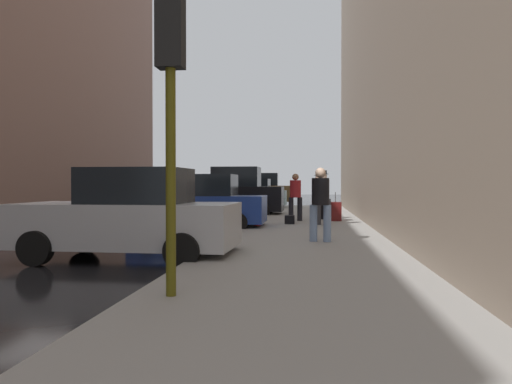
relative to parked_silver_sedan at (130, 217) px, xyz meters
The scene contains 15 objects.
ground_plane 3.35m from the parked_silver_sedan, 144.70° to the left, with size 120.00×120.00×0.00m, color black.
sidewalk 3.92m from the parked_silver_sedan, 29.19° to the left, with size 4.00×40.00×0.15m, color gray.
parked_silver_sedan is the anchor object (origin of this frame).
parked_blue_sedan 6.27m from the parked_silver_sedan, 90.00° to the left, with size 4.21×2.07×1.79m.
parked_black_suv 12.97m from the parked_silver_sedan, 90.00° to the left, with size 4.62×2.09×2.25m.
parked_dark_green_sedan 19.45m from the parked_silver_sedan, 90.00° to the left, with size 4.25×2.15×1.79m.
parked_bronze_suv 25.51m from the parked_silver_sedan, 90.00° to the left, with size 4.67×2.20×2.25m.
fire_hydrant 6.70m from the parked_silver_sedan, 74.37° to the left, with size 0.42×0.22×0.70m.
traffic_light 4.46m from the parked_silver_sedan, 62.66° to the right, with size 0.32×0.32×3.60m.
pedestrian_with_fedora 10.33m from the parked_silver_sedan, 68.46° to the left, with size 0.52×0.45×1.78m.
pedestrian_in_red_jacket 9.20m from the parked_silver_sedan, 71.31° to the left, with size 0.53×0.47×1.71m.
pedestrian_with_beanie 8.07m from the parked_silver_sedan, 61.03° to the left, with size 0.53×0.47×1.78m.
pedestrian_in_jeans 4.35m from the parked_silver_sedan, 31.02° to the left, with size 0.52×0.46×1.71m.
rolling_suitcase 9.98m from the parked_silver_sedan, 63.89° to the left, with size 0.42×0.60×1.04m.
duffel_bag 7.91m from the parked_silver_sedan, 69.22° to the left, with size 0.32×0.44×0.28m.
Camera 1 is at (6.15, -11.23, 1.48)m, focal length 35.00 mm.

